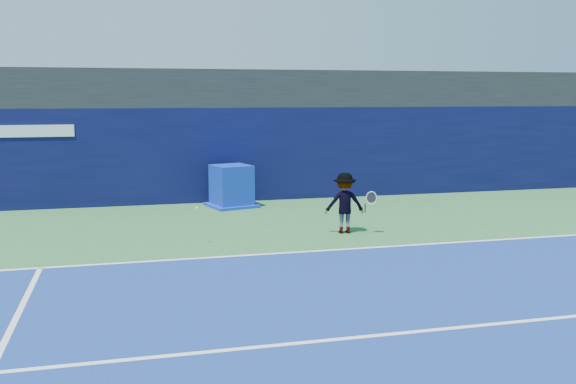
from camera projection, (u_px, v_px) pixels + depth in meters
name	position (u px, v px, depth m)	size (l,w,h in m)	color
ground	(327.00, 295.00, 11.02)	(80.00, 80.00, 0.00)	#2E6834
baseline	(285.00, 253.00, 13.90)	(24.00, 0.10, 0.01)	white
service_line	(370.00, 336.00, 9.10)	(24.00, 0.10, 0.01)	white
stadium_band	(224.00, 89.00, 21.50)	(36.00, 3.00, 1.20)	black
back_wall_assembly	(230.00, 154.00, 20.86)	(36.00, 1.03, 3.00)	#0A0C37
equipment_cart	(232.00, 188.00, 19.64)	(1.64, 1.64, 1.28)	#0C29AF
tennis_player	(345.00, 203.00, 15.87)	(1.25, 0.73, 1.50)	silver
tennis_ball	(197.00, 208.00, 14.62)	(0.07, 0.07, 0.07)	yellow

